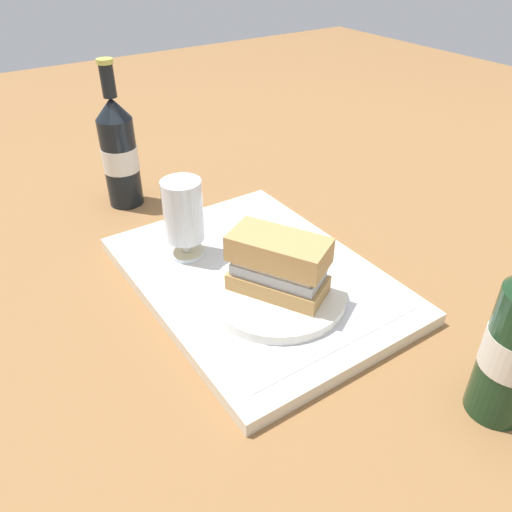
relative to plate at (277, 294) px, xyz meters
name	(u,v)px	position (x,y,z in m)	size (l,w,h in m)	color
ground_plane	(256,283)	(0.07, -0.01, -0.03)	(3.00, 3.00, 0.00)	olive
tray	(256,278)	(0.07, -0.01, -0.02)	(0.44, 0.32, 0.02)	beige
placemat	(256,272)	(0.07, -0.01, -0.01)	(0.38, 0.27, 0.00)	silver
plate	(277,294)	(0.00, 0.00, 0.00)	(0.19, 0.19, 0.01)	silver
sandwich	(276,263)	(0.00, 0.00, 0.05)	(0.14, 0.12, 0.08)	tan
beer_glass	(184,216)	(0.17, 0.05, 0.06)	(0.06, 0.06, 0.12)	silver
beer_bottle	(119,152)	(0.42, 0.05, 0.08)	(0.07, 0.07, 0.27)	black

